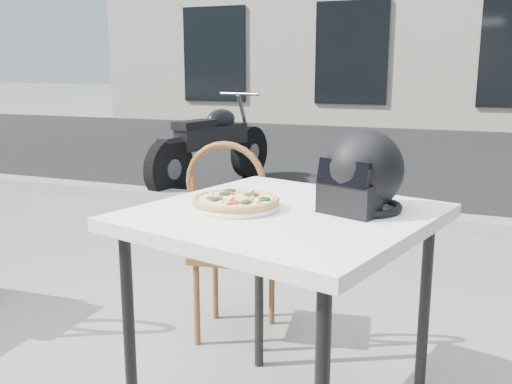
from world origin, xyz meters
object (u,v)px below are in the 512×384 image
at_px(motorcycle, 213,147).
at_px(cafe_table_main, 283,233).
at_px(helmet, 362,175).
at_px(cafe_chair_main, 231,232).
at_px(plate, 236,206).
at_px(pizza, 236,200).

bearing_deg(motorcycle, cafe_table_main, -49.45).
height_order(helmet, cafe_chair_main, helmet).
xyz_separation_m(plate, helmet, (0.38, 0.13, 0.11)).
xyz_separation_m(cafe_table_main, motorcycle, (-2.11, 3.82, -0.30)).
xyz_separation_m(cafe_table_main, helmet, (0.23, 0.09, 0.19)).
bearing_deg(plate, helmet, 19.00).
relative_size(plate, pizza, 1.01).
xyz_separation_m(helmet, cafe_chair_main, (-0.68, 0.51, -0.40)).
relative_size(pizza, motorcycle, 0.18).
relative_size(helmet, motorcycle, 0.17).
bearing_deg(pizza, helmet, 18.99).
bearing_deg(cafe_chair_main, motorcycle, -71.63).
xyz_separation_m(plate, pizza, (0.00, 0.00, 0.02)).
distance_m(cafe_table_main, cafe_chair_main, 0.79).
bearing_deg(plate, cafe_table_main, 13.21).
distance_m(cafe_table_main, plate, 0.17).
bearing_deg(motorcycle, pizza, -51.42).
distance_m(helmet, cafe_chair_main, 0.94).
bearing_deg(cafe_table_main, cafe_chair_main, 126.94).
bearing_deg(helmet, plate, -140.58).
bearing_deg(motorcycle, cafe_chair_main, -51.13).
bearing_deg(cafe_chair_main, plate, 106.63).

